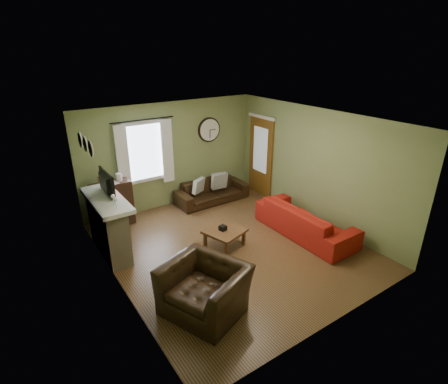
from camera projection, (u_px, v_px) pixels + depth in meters
floor at (231, 246)px, 7.19m from camera, size 4.60×5.20×0.00m
ceiling at (232, 120)px, 6.17m from camera, size 4.60×5.20×0.00m
wall_left at (112, 219)px, 5.49m from camera, size 0.00×5.20×2.60m
wall_right at (315, 166)px, 7.87m from camera, size 0.00×5.20×2.60m
wall_back at (171, 155)px, 8.66m from camera, size 4.60×0.00×2.60m
wall_front at (342, 248)px, 4.70m from camera, size 4.60×0.00×2.60m
fireplace at (109, 228)px, 6.77m from camera, size 0.40×1.40×1.10m
firebox at (120, 236)px, 6.96m from camera, size 0.04×0.60×0.55m
mantel at (106, 200)px, 6.55m from camera, size 0.58×1.60×0.08m
tv at (103, 187)px, 6.59m from camera, size 0.08×0.60×0.35m
tv_screen at (107, 183)px, 6.61m from camera, size 0.02×0.62×0.36m
medallion_left at (91, 149)px, 5.74m from camera, size 0.28×0.28×0.03m
medallion_mid at (85, 144)px, 6.01m from camera, size 0.28×0.28×0.03m
medallion_right at (80, 140)px, 6.28m from camera, size 0.28×0.28×0.03m
window_pane at (144, 152)px, 8.21m from camera, size 1.00×0.02×1.30m
curtain_rod at (143, 120)px, 7.83m from camera, size 0.03×0.03×1.50m
curtain_left at (123, 159)px, 7.87m from camera, size 0.28×0.04×1.55m
curtain_right at (167, 151)px, 8.44m from camera, size 0.28×0.04×1.55m
wall_clock at (209, 130)px, 9.00m from camera, size 0.64×0.06×0.64m
door at (261, 157)px, 9.36m from camera, size 0.05×0.90×2.10m
bookshelf at (113, 204)px, 7.84m from camera, size 0.87×0.37×1.04m
book at (111, 188)px, 7.58m from camera, size 0.21×0.25×0.02m
sofa_brown at (212, 191)px, 9.17m from camera, size 1.92×0.75×0.56m
pillow_left at (219, 181)px, 9.11m from camera, size 0.43×0.16×0.42m
pillow_right at (199, 186)px, 8.79m from camera, size 0.38×0.25×0.37m
sofa_red at (305, 220)px, 7.53m from camera, size 0.90×2.31×0.67m
armchair at (205, 289)px, 5.33m from camera, size 1.42×1.50×0.78m
coffee_table at (225, 238)px, 7.13m from camera, size 0.87×0.87×0.37m
tissue_box at (223, 229)px, 7.04m from camera, size 0.15×0.15×0.10m
wine_glass_a at (116, 203)px, 6.08m from camera, size 0.07×0.07×0.21m
wine_glass_b at (113, 200)px, 6.18m from camera, size 0.08×0.08×0.22m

